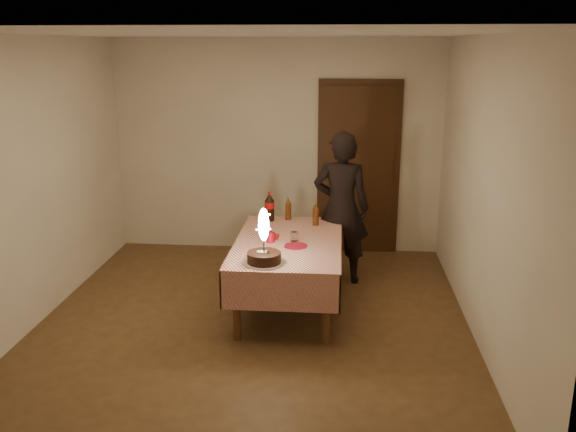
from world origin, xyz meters
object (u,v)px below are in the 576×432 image
Objects in this scene: amber_bottle_left at (288,209)px; amber_bottle_right at (316,214)px; clear_cup at (294,236)px; red_cup at (271,237)px; red_plate at (296,246)px; birthday_cake at (264,251)px; photographer at (341,208)px; dining_table at (288,250)px; cola_bottle at (269,207)px.

amber_bottle_left and amber_bottle_right have the same top height.
red_cup is at bearing -163.12° from clear_cup.
amber_bottle_right reaches higher than red_plate.
birthday_cake is at bearing -116.95° from red_plate.
red_plate is at bearing -114.63° from photographer.
cola_bottle is at bearing 111.04° from dining_table.
clear_cup reaches higher than red_plate.
dining_table is 0.77m from cola_bottle.
amber_bottle_right is (0.50, -0.13, -0.03)m from cola_bottle.
red_plate is (0.08, -0.16, 0.10)m from dining_table.
red_cup is at bearing -82.66° from cola_bottle.
dining_table is 0.23m from red_cup.
red_cup is 0.39× the size of amber_bottle_right.
red_cup is at bearing 90.91° from birthday_cake.
amber_bottle_right reaches higher than dining_table.
amber_bottle_right is 0.15× the size of photographer.
red_plate is at bearing -62.23° from dining_table.
birthday_cake is 4.90× the size of red_cup.
photographer reaches higher than red_cup.
clear_cup is 0.35× the size of amber_bottle_right.
amber_bottle_left is at bearing 82.85° from red_cup.
dining_table is 5.42× the size of cola_bottle.
dining_table is 1.04× the size of photographer.
amber_bottle_left is 0.57m from photographer.
birthday_cake reaches higher than amber_bottle_left.
red_cup is (-0.25, 0.09, 0.05)m from red_plate.
amber_bottle_left reaches higher than red_plate.
amber_bottle_left is (-0.12, 0.74, 0.07)m from clear_cup.
red_cup is at bearing 159.42° from red_plate.
cola_bottle reaches higher than red_plate.
clear_cup is (0.22, 0.07, -0.01)m from red_cup.
dining_table is 0.69m from birthday_cake.
red_plate is at bearing -80.45° from clear_cup.
amber_bottle_left is at bearing 99.42° from clear_cup.
amber_bottle_left is at bearing -178.46° from photographer.
red_plate is 0.86× the size of amber_bottle_right.
dining_table is 3.51× the size of birthday_cake.
cola_bottle is (-0.26, 0.68, 0.25)m from dining_table.
birthday_cake reaches higher than red_plate.
clear_cup is 0.88m from photographer.
amber_bottle_right is (0.18, 0.55, 0.07)m from clear_cup.
red_plate is at bearing 63.05° from birthday_cake.
amber_bottle_left is at bearing 99.44° from red_plate.
birthday_cake is 1.92× the size of amber_bottle_right.
amber_bottle_right is (0.15, 0.71, 0.11)m from red_plate.
red_cup is 0.23m from clear_cup.
birthday_cake reaches higher than red_cup.
amber_bottle_right reaches higher than clear_cup.
cola_bottle is (-0.32, 0.68, 0.11)m from clear_cup.
red_cup is 0.76m from cola_bottle.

